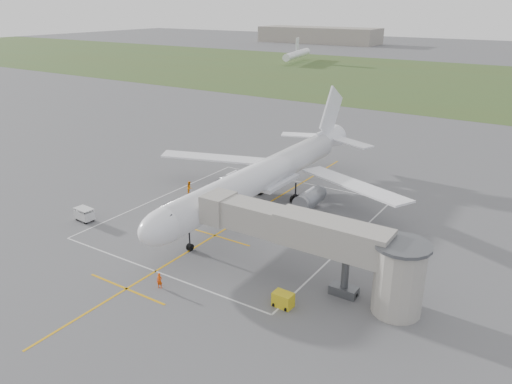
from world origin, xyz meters
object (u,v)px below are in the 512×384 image
Objects in this scene: gpu_unit at (283,300)px; ramp_worker_nose at (159,281)px; baggage_cart at (84,214)px; ramp_worker_wing at (190,188)px; jet_bridge at (324,244)px; airliner at (263,176)px.

ramp_worker_nose reaches higher than gpu_unit.
ramp_worker_wing is at bearing 75.15° from baggage_cart.
jet_bridge is 14.91× the size of ramp_worker_nose.
jet_bridge is 9.19× the size of baggage_cart.
jet_bridge is 6.48m from gpu_unit.
ramp_worker_wing is (-25.44, 17.19, 0.29)m from gpu_unit.
airliner is 2.00× the size of jet_bridge.
gpu_unit is 12.17m from ramp_worker_nose.
ramp_worker_nose is at bearing -83.55° from airliner.
ramp_worker_nose is at bearing -160.40° from gpu_unit.
ramp_worker_nose is at bearing -14.62° from baggage_cart.
ramp_worker_nose is 0.81× the size of ramp_worker_wing.
airliner is at bearing -110.47° from ramp_worker_wing.
ramp_worker_wing is at bearing 155.35° from jet_bridge.
ramp_worker_wing is at bearing -170.68° from airliner.
baggage_cart is 20.02m from ramp_worker_nose.
airliner is 21.22m from jet_bridge.
baggage_cart is at bearing 142.93° from ramp_worker_nose.
ramp_worker_wing reaches higher than baggage_cart.
airliner reaches higher than jet_bridge.
jet_bridge is at bearing -42.19° from airliner.
baggage_cart reaches higher than gpu_unit.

